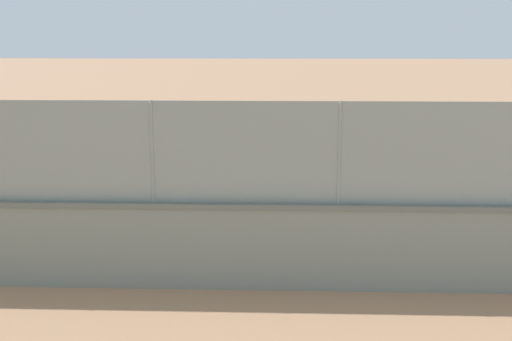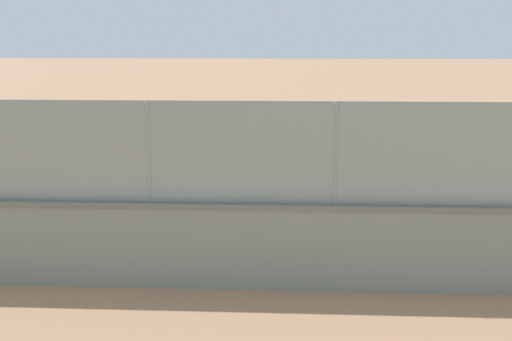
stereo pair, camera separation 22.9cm
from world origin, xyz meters
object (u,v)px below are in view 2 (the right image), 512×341
object	(u,v)px
player_foreground_swinging	(382,181)
spare_ball_by_wall	(237,259)
player_near_wall_returning	(287,158)
sports_ball	(321,199)
player_at_service_line	(209,157)
courtside_bench	(159,227)

from	to	relation	value
player_foreground_swinging	spare_ball_by_wall	bearing A→B (deg)	43.12
player_near_wall_returning	sports_ball	distance (m)	1.65
player_at_service_line	spare_ball_by_wall	size ratio (longest dim) A/B	14.22
sports_ball	courtside_bench	world-z (taller)	courtside_bench
player_foreground_swinging	courtside_bench	distance (m)	5.13
spare_ball_by_wall	courtside_bench	xyz separation A→B (m)	(1.58, -0.63, 0.41)
player_foreground_swinging	player_at_service_line	world-z (taller)	player_foreground_swinging
player_foreground_swinging	spare_ball_by_wall	world-z (taller)	player_foreground_swinging
player_near_wall_returning	courtside_bench	xyz separation A→B (m)	(2.42, 5.03, -0.52)
player_near_wall_returning	player_foreground_swinging	xyz separation A→B (m)	(-2.18, 2.83, 0.01)
player_near_wall_returning	player_at_service_line	xyz separation A→B (m)	(2.15, -0.41, -0.08)
player_at_service_line	courtside_bench	bearing A→B (deg)	87.15
player_at_service_line	spare_ball_by_wall	bearing A→B (deg)	102.21
courtside_bench	player_foreground_swinging	bearing A→B (deg)	-154.43
player_foreground_swinging	courtside_bench	xyz separation A→B (m)	(4.60, 2.20, -0.53)
spare_ball_by_wall	player_at_service_line	bearing A→B (deg)	-77.79
player_near_wall_returning	player_at_service_line	distance (m)	2.19
player_at_service_line	courtside_bench	xyz separation A→B (m)	(0.27, 5.44, -0.44)
player_at_service_line	sports_ball	xyz separation A→B (m)	(-3.04, 1.50, -0.79)
player_near_wall_returning	sports_ball	bearing A→B (deg)	129.15
player_at_service_line	sports_ball	distance (m)	3.48
player_near_wall_returning	player_at_service_line	size ratio (longest dim) A/B	1.07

